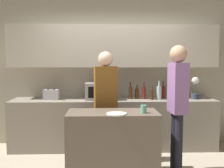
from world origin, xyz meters
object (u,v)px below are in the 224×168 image
at_px(microwave, 100,91).
at_px(bottle_0, 131,93).
at_px(plate_on_island, 116,114).
at_px(person_center, 106,96).
at_px(bottle_3, 152,94).
at_px(bottle_4, 159,92).
at_px(cup_0, 144,109).
at_px(person_left, 178,98).
at_px(bottle_2, 144,93).
at_px(bottle_7, 178,92).
at_px(toaster, 51,95).
at_px(bottle_5, 163,92).
at_px(bottle_6, 170,93).
at_px(potted_plant, 195,88).
at_px(bottle_1, 137,93).

bearing_deg(microwave, bottle_0, 4.19).
distance_m(plate_on_island, person_center, 0.73).
bearing_deg(bottle_3, bottle_4, 5.28).
bearing_deg(plate_on_island, cup_0, 10.98).
bearing_deg(person_left, bottle_2, 11.03).
distance_m(bottle_4, bottle_7, 0.37).
xyz_separation_m(microwave, toaster, (-0.86, 0.00, -0.06)).
xyz_separation_m(plate_on_island, cup_0, (0.36, 0.07, 0.05)).
distance_m(bottle_5, bottle_6, 0.12).
height_order(potted_plant, bottle_6, potted_plant).
height_order(microwave, potted_plant, potted_plant).
relative_size(bottle_4, cup_0, 3.10).
xyz_separation_m(potted_plant, bottle_1, (-1.03, 0.07, -0.10)).
distance_m(bottle_5, cup_0, 1.47).
xyz_separation_m(potted_plant, bottle_7, (-0.30, 0.03, -0.08)).
relative_size(bottle_0, bottle_6, 1.13).
xyz_separation_m(toaster, bottle_6, (2.12, 0.09, 0.01)).
xyz_separation_m(bottle_2, bottle_4, (0.26, -0.06, 0.01)).
bearing_deg(potted_plant, cup_0, -131.73).
bearing_deg(bottle_0, bottle_7, -0.48).
bearing_deg(bottle_0, cup_0, -88.29).
bearing_deg(person_center, bottle_2, -146.66).
distance_m(bottle_4, cup_0, 1.29).
xyz_separation_m(bottle_0, bottle_1, (0.12, 0.03, -0.02)).
bearing_deg(person_left, bottle_1, 15.80).
distance_m(potted_plant, bottle_3, 0.79).
xyz_separation_m(toaster, bottle_5, (2.00, 0.10, 0.03)).
bearing_deg(person_left, bottle_3, 5.20).
relative_size(bottle_4, bottle_7, 1.06).
relative_size(cup_0, person_left, 0.06).
distance_m(microwave, bottle_1, 0.66).
xyz_separation_m(bottle_3, bottle_5, (0.24, 0.16, 0.03)).
xyz_separation_m(potted_plant, bottle_5, (-0.55, 0.10, -0.08)).
height_order(bottle_0, bottle_3, bottle_0).
xyz_separation_m(bottle_7, person_left, (-0.33, -1.13, 0.07)).
bearing_deg(bottle_6, microwave, -175.97).
xyz_separation_m(bottle_5, bottle_7, (0.25, -0.07, -0.00)).
xyz_separation_m(toaster, bottle_4, (1.90, -0.04, 0.04)).
relative_size(bottle_6, cup_0, 2.52).
bearing_deg(person_center, person_left, 144.13).
bearing_deg(bottle_1, cup_0, -93.50).
bearing_deg(bottle_6, bottle_2, -172.13).
height_order(bottle_1, bottle_3, bottle_1).
distance_m(bottle_1, plate_on_island, 1.46).
distance_m(bottle_0, plate_on_island, 1.40).
bearing_deg(bottle_6, plate_on_island, -126.38).
height_order(microwave, bottle_3, microwave).
distance_m(microwave, bottle_6, 1.26).
distance_m(bottle_3, bottle_7, 0.50).
bearing_deg(bottle_2, bottle_1, 157.93).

